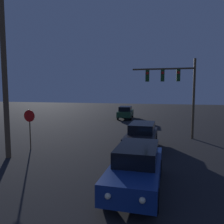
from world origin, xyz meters
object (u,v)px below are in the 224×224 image
object	(u,v)px
car_near	(137,166)
traffic_signal_mast	(175,84)
stop_sign	(30,122)
utility_pole	(4,63)
car_mid	(142,135)
car_far	(126,112)

from	to	relation	value
car_near	traffic_signal_mast	world-z (taller)	traffic_signal_mast
stop_sign	utility_pole	size ratio (longest dim) A/B	0.25
car_near	car_mid	distance (m)	5.76
stop_sign	utility_pole	xyz separation A→B (m)	(-0.16, -1.80, 3.41)
car_mid	traffic_signal_mast	bearing A→B (deg)	-118.56
car_mid	stop_sign	xyz separation A→B (m)	(-6.81, -1.85, 0.89)
car_near	stop_sign	distance (m)	8.25
car_near	car_mid	bearing A→B (deg)	-85.49
car_mid	stop_sign	world-z (taller)	stop_sign
stop_sign	utility_pole	distance (m)	3.86
car_mid	traffic_signal_mast	size ratio (longest dim) A/B	0.77
car_mid	utility_pole	distance (m)	8.96
stop_sign	car_near	bearing A→B (deg)	-28.35
utility_pole	stop_sign	bearing A→B (deg)	84.89
car_far	utility_pole	distance (m)	18.72
stop_sign	car_mid	bearing A→B (deg)	15.20
car_mid	utility_pole	world-z (taller)	utility_pole
stop_sign	utility_pole	world-z (taller)	utility_pole
car_mid	car_far	distance (m)	14.72
car_far	car_near	bearing A→B (deg)	-82.30
car_far	traffic_signal_mast	xyz separation A→B (m)	(5.75, -10.47, 3.32)
car_near	utility_pole	size ratio (longest dim) A/B	0.47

